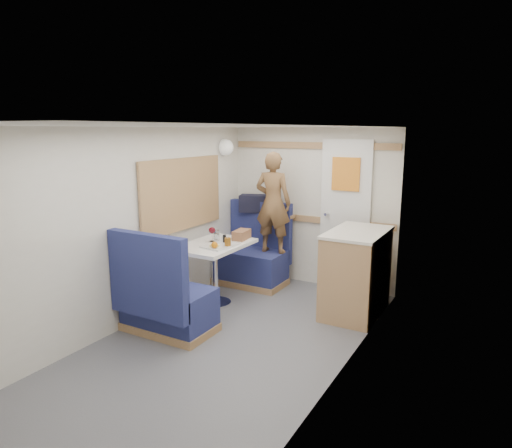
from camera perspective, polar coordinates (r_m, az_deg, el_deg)
The scene contains 28 objects.
floor at distance 4.27m, azimuth -5.50°, elevation -15.86°, with size 4.50×4.50×0.00m, color #515156.
ceiling at distance 3.79m, azimuth -6.11°, elevation 12.06°, with size 4.50×4.50×0.00m, color silver.
wall_back at distance 5.85m, azimuth 7.00°, elevation 2.07°, with size 2.20×0.02×2.00m, color silver.
wall_left at distance 4.62m, azimuth -17.03°, elevation -0.97°, with size 0.02×4.50×2.00m, color silver.
wall_right at distance 3.42m, azimuth 9.54°, elevation -5.01°, with size 0.02×4.50×2.00m, color silver.
oak_trim_low at distance 5.86m, azimuth 6.89°, elevation 0.60°, with size 2.15×0.02×0.08m, color olive.
oak_trim_high at distance 5.75m, azimuth 7.12°, elevation 9.72°, with size 2.15×0.02×0.08m, color olive.
side_window at distance 5.28m, azimuth -9.19°, elevation 3.72°, with size 0.04×1.30×0.72m, color gray.
rear_door at distance 5.67m, azimuth 11.06°, elevation 1.35°, with size 0.62×0.12×1.86m.
dinette_table at distance 5.17m, azimuth -5.21°, elevation -4.10°, with size 0.62×0.92×0.72m.
bench_far at distance 5.95m, azimuth -0.42°, elevation -4.60°, with size 0.90×0.59×1.05m.
bench_near at distance 4.61m, azimuth -11.34°, elevation -9.79°, with size 0.90×0.59×1.05m.
ledge at distance 6.03m, azimuth 0.78°, elevation 1.29°, with size 0.90×0.14×0.04m, color olive.
dome_light at distance 5.90m, azimuth -3.84°, elevation 9.54°, with size 0.20×0.20×0.20m, color white.
galley_counter at distance 5.06m, azimuth 12.38°, elevation -5.86°, with size 0.57×0.92×0.92m.
person at distance 5.67m, azimuth 2.14°, elevation 2.68°, with size 0.46×0.30×1.26m, color brown.
duffel_bag at distance 6.04m, azimuth 0.22°, elevation 2.58°, with size 0.47×0.22×0.22m, color black.
tray at distance 4.99m, azimuth -4.52°, elevation -2.73°, with size 0.28×0.36×0.02m, color silver.
orange_fruit at distance 4.86m, azimuth -5.20°, elevation -2.63°, with size 0.07×0.07×0.07m, color #EC5B0A.
cheese_block at distance 4.90m, azimuth -5.21°, elevation -2.73°, with size 0.09×0.06×0.03m, color #DEC380.
wine_glass at distance 5.20m, azimuth -5.51°, elevation -0.87°, with size 0.08×0.08×0.17m.
tumbler_left at distance 4.96m, azimuth -9.85°, elevation -2.44°, with size 0.07×0.07×0.11m, color white.
tumbler_mid at distance 5.33m, azimuth -4.92°, elevation -1.33°, with size 0.06×0.06×0.10m, color white.
tumbler_right at distance 5.17m, azimuth -4.96°, elevation -1.77°, with size 0.06×0.06×0.10m, color white.
beer_glass at distance 4.94m, azimuth -3.55°, elevation -2.34°, with size 0.07×0.07×0.11m, color brown.
pepper_grinder at distance 5.10m, azimuth -3.97°, elevation -1.92°, with size 0.04×0.04×0.10m, color black.
salt_grinder at distance 5.24m, azimuth -4.62°, elevation -1.66°, with size 0.03×0.03×0.08m, color white.
bread_loaf at distance 5.31m, azimuth -1.82°, elevation -1.34°, with size 0.14×0.26×0.11m, color brown.
Camera 1 is at (2.19, -3.08, 1.98)m, focal length 32.00 mm.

